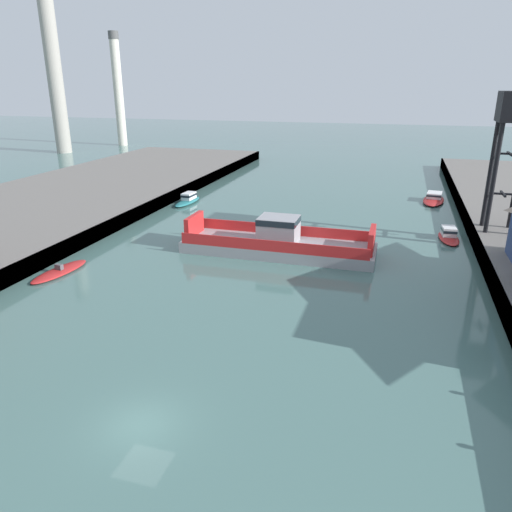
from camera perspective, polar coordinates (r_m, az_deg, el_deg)
The scene contains 8 objects.
ground_plane at distance 26.80m, azimuth -13.36°, elevation -18.72°, with size 400.00×400.00×0.00m, color #476B66.
chain_ferry at distance 49.42m, azimuth 2.63°, elevation 1.62°, with size 19.40×5.92×3.79m.
moored_boat_near_left at distance 71.14m, azimuth -7.97°, elevation 6.56°, with size 2.27×6.80×1.49m.
moored_boat_near_right at distance 58.05m, azimuth 21.62°, elevation 2.33°, with size 2.54×5.82×1.34m.
moored_boat_mid_left at distance 47.84m, azimuth -21.99°, elevation -1.66°, with size 2.73×6.72×0.87m.
moored_boat_mid_right at distance 76.06m, azimuth 20.09°, elevation 6.35°, with size 3.76×8.26×1.29m.
smokestack_distant_a at distance 142.75m, azimuth -15.86°, elevation 18.57°, with size 2.64×2.64×29.03m.
smokestack_distant_b at distance 131.82m, azimuth -22.65°, elevation 20.12°, with size 3.86×3.86×39.43m.
Camera 1 is at (11.36, -17.90, 16.39)m, focal length 34.18 mm.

